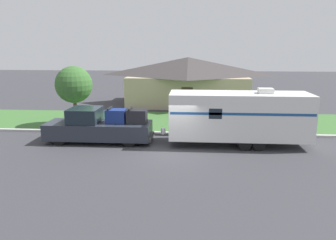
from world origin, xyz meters
TOP-DOWN VIEW (x-y plane):
  - ground_plane at (0.00, 0.00)m, footprint 120.00×120.00m
  - curb_strip at (0.00, 3.75)m, footprint 80.00×0.30m
  - lawn_strip at (0.00, 7.40)m, footprint 80.00×7.00m
  - house_across_street at (0.53, 15.46)m, footprint 12.17×7.63m
  - pickup_truck at (-4.49, 1.71)m, footprint 6.31×2.07m
  - travel_trailer at (3.68, 1.71)m, footprint 8.79×2.46m
  - mailbox at (-2.33, 4.57)m, footprint 0.48×0.20m
  - tree_in_yard at (-7.33, 5.61)m, footprint 2.60×2.60m

SIDE VIEW (x-z plane):
  - ground_plane at x=0.00m, z-range 0.00..0.00m
  - lawn_strip at x=0.00m, z-range 0.00..0.03m
  - curb_strip at x=0.00m, z-range 0.00..0.14m
  - pickup_truck at x=-4.49m, z-range -0.13..1.97m
  - mailbox at x=-2.33m, z-range 0.35..1.64m
  - travel_trailer at x=3.68m, z-range 0.08..3.38m
  - house_across_street at x=0.53m, z-range 0.08..4.65m
  - tree_in_yard at x=-7.33m, z-range 0.82..5.08m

